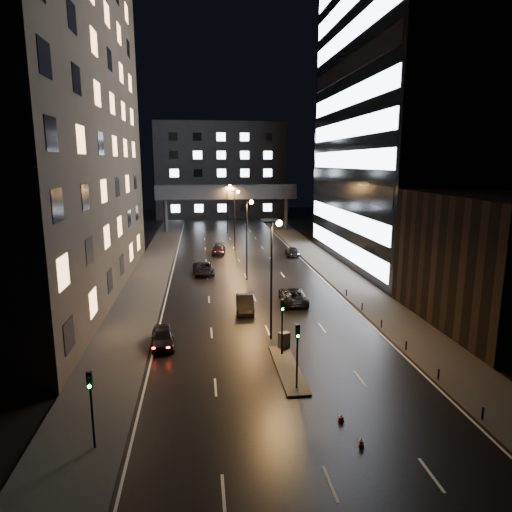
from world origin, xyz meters
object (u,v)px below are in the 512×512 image
at_px(car_away_a, 163,337).
at_px(car_toward_b, 292,251).
at_px(utility_cabinet, 284,340).
at_px(car_away_d, 219,249).
at_px(car_away_b, 245,303).
at_px(car_toward_a, 293,296).
at_px(car_away_c, 204,269).

distance_m(car_away_a, car_toward_b, 39.13).
distance_m(car_away_a, utility_cabinet, 9.88).
distance_m(car_away_d, car_toward_b, 12.01).
bearing_deg(car_away_b, car_toward_a, 25.06).
height_order(car_toward_a, utility_cabinet, car_toward_a).
xyz_separation_m(car_away_d, utility_cabinet, (3.56, -39.59, 0.05)).
bearing_deg(car_away_b, car_away_d, 95.90).
relative_size(car_away_a, car_away_d, 0.91).
bearing_deg(car_toward_b, utility_cabinet, 81.63).
height_order(car_away_b, utility_cabinet, car_away_b).
bearing_deg(car_away_c, car_away_d, 74.30).
relative_size(car_away_b, car_toward_a, 0.86).
height_order(car_away_b, car_toward_a, car_away_b).
distance_m(car_toward_a, utility_cabinet, 12.43).
bearing_deg(utility_cabinet, car_toward_a, 50.48).
xyz_separation_m(car_away_c, utility_cabinet, (6.15, -25.88, 0.01)).
xyz_separation_m(car_away_b, car_toward_b, (10.31, 26.84, -0.13)).
bearing_deg(car_away_c, car_away_b, -81.12).
distance_m(car_away_a, car_toward_a, 16.41).
relative_size(car_away_a, car_away_b, 0.92).
xyz_separation_m(car_away_a, utility_cabinet, (9.70, -1.86, 0.01)).
xyz_separation_m(car_away_a, car_away_b, (7.50, 8.00, 0.04)).
bearing_deg(car_away_c, car_toward_b, 32.23).
xyz_separation_m(car_away_d, car_toward_a, (6.74, -27.57, 0.07)).
height_order(car_away_a, car_toward_a, car_toward_a).
bearing_deg(car_away_c, car_toward_a, -61.01).
relative_size(car_away_b, car_away_c, 0.89).
height_order(car_away_b, car_away_c, car_away_b).
relative_size(car_away_c, car_toward_a, 0.96).
distance_m(car_away_b, car_away_d, 29.76).
height_order(car_away_c, car_toward_b, car_away_c).
distance_m(car_toward_b, utility_cabinet, 37.59).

